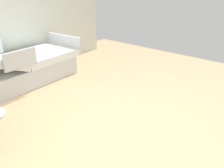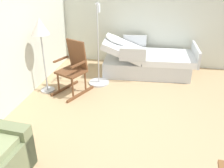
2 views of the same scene
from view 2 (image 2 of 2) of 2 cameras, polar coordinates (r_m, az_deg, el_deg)
ground_plane at (r=4.15m, az=6.93°, el=-9.78°), size 6.94×6.94×0.00m
side_wall at (r=6.27m, az=10.39°, el=16.14°), size 0.10×4.85×2.70m
hospital_bed at (r=5.90m, az=7.81°, el=5.00°), size 1.14×2.18×0.96m
rocking_chair at (r=5.03m, az=-8.66°, el=3.58°), size 0.88×0.73×1.05m
floor_lamp at (r=4.92m, az=-15.90°, el=11.30°), size 0.34×0.34×1.48m
iv_pole at (r=5.41m, az=-2.99°, el=2.62°), size 0.44×0.44×1.69m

